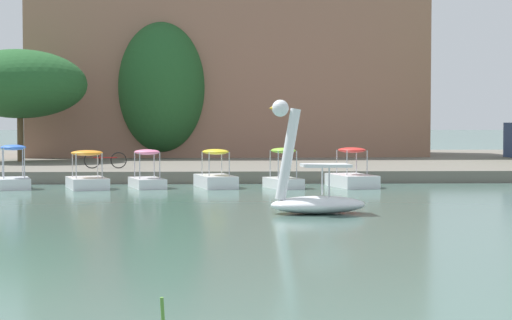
{
  "coord_description": "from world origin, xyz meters",
  "views": [
    {
      "loc": [
        0.17,
        -6.05,
        2.36
      ],
      "look_at": [
        1.3,
        22.25,
        1.15
      ],
      "focal_mm": 61.51,
      "sensor_mm": 36.0,
      "label": 1
    }
  ],
  "objects": [
    {
      "name": "pedal_boat_lime",
      "position": [
        2.41,
        25.38,
        0.46
      ],
      "size": [
        1.44,
        1.92,
        1.45
      ],
      "color": "white",
      "rests_on": "ground_plane"
    },
    {
      "name": "pedal_boat_blue",
      "position": [
        -7.25,
        25.5,
        0.46
      ],
      "size": [
        1.56,
        2.06,
        1.57
      ],
      "color": "white",
      "rests_on": "ground_plane"
    },
    {
      "name": "apartment_block",
      "position": [
        0.53,
        45.47,
        5.82
      ],
      "size": [
        22.06,
        9.93,
        10.69
      ],
      "primitive_type": "cube",
      "rotation": [
        0.0,
        0.0,
        0.03
      ],
      "color": "#996B56",
      "rests_on": "shore_bank_far"
    },
    {
      "name": "bicycle_parked",
      "position": [
        -4.6,
        30.2,
        0.81
      ],
      "size": [
        1.75,
        0.16,
        0.68
      ],
      "color": "black",
      "rests_on": "shore_bank_far"
    },
    {
      "name": "swan_boat",
      "position": [
        2.56,
        16.49,
        0.54
      ],
      "size": [
        2.59,
        1.5,
        2.95
      ],
      "color": "white",
      "rests_on": "ground_plane"
    },
    {
      "name": "shore_bank_far",
      "position": [
        0.0,
        40.91,
        0.24
      ],
      "size": [
        124.2,
        26.52,
        0.47
      ],
      "primitive_type": "cube",
      "color": "#6B665B",
      "rests_on": "ground_plane"
    },
    {
      "name": "pedal_boat_yellow",
      "position": [
        -0.03,
        25.77,
        0.42
      ],
      "size": [
        1.67,
        2.45,
        1.4
      ],
      "color": "white",
      "rests_on": "ground_plane"
    },
    {
      "name": "pedal_boat_pink",
      "position": [
        -2.51,
        25.72,
        0.43
      ],
      "size": [
        1.56,
        2.24,
        1.39
      ],
      "color": "white",
      "rests_on": "ground_plane"
    },
    {
      "name": "pedal_boat_red",
      "position": [
        4.95,
        25.79,
        0.4
      ],
      "size": [
        1.76,
        2.58,
        1.45
      ],
      "color": "white",
      "rests_on": "ground_plane"
    },
    {
      "name": "tree_willow_overhanging",
      "position": [
        -3.0,
        41.16,
        4.24
      ],
      "size": [
        5.94,
        5.94,
        7.29
      ],
      "color": "#4C3823",
      "rests_on": "shore_bank_far"
    },
    {
      "name": "tree_broadleaf_right",
      "position": [
        -9.55,
        36.79,
        4.22
      ],
      "size": [
        8.86,
        8.75,
        5.42
      ],
      "color": "brown",
      "rests_on": "shore_bank_far"
    },
    {
      "name": "pedal_boat_orange",
      "position": [
        -4.61,
        25.38,
        0.41
      ],
      "size": [
        1.84,
        2.39,
        1.38
      ],
      "color": "white",
      "rests_on": "ground_plane"
    }
  ]
}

